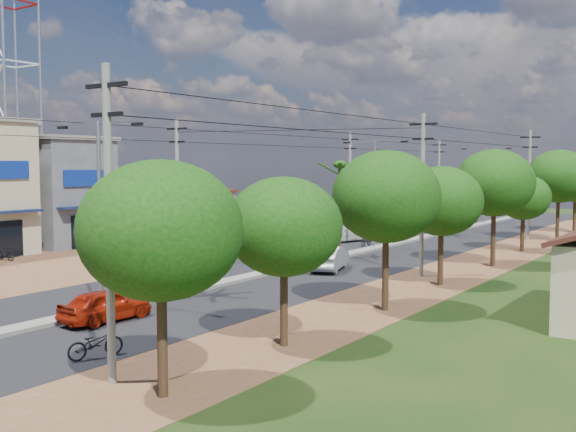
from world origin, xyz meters
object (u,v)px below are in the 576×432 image
car_red_near (106,306)px  car_white_far (345,232)px  car_silver_mid (329,259)px  moto_rider_east (95,344)px

car_red_near → car_white_far: car_white_far is taller
car_silver_mid → moto_rider_east: size_ratio=2.38×
car_silver_mid → car_red_near: bearing=69.5°
car_red_near → moto_rider_east: 5.16m
car_red_near → moto_rider_east: size_ratio=2.06×
car_red_near → moto_rider_east: (3.70, -3.59, -0.16)m
moto_rider_east → car_red_near: bearing=-26.8°
car_white_far → car_silver_mid: bearing=-39.9°
car_silver_mid → moto_rider_east: 19.81m
car_red_near → car_silver_mid: size_ratio=0.87×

